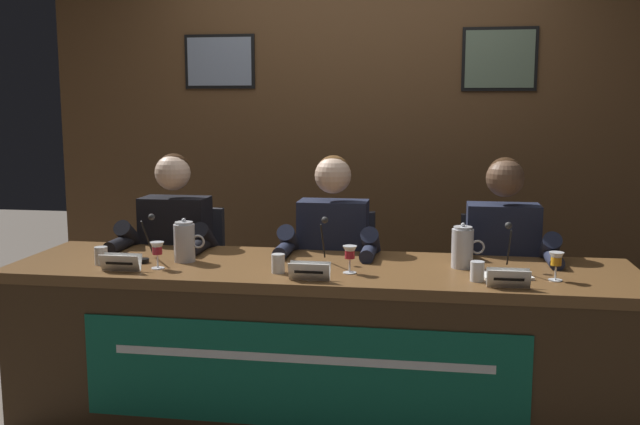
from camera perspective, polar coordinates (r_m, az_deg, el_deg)
ground_plane at (r=3.62m, az=0.00°, el=-15.83°), size 12.00×12.00×0.00m
wall_back_panelled at (r=4.80m, az=2.86°, el=6.32°), size 4.10×0.14×2.60m
conference_table at (r=3.34m, az=-0.31°, el=-8.69°), size 2.90×0.76×0.75m
chair_left at (r=4.19m, az=-10.61°, el=-6.13°), size 0.44×0.45×0.90m
panelist_left at (r=3.95m, az=-11.69°, el=-2.96°), size 0.51×0.48×1.23m
nameplate_left at (r=3.38m, az=-15.44°, el=-3.83°), size 0.18×0.06×0.08m
juice_glass_left at (r=3.38m, az=-12.73°, el=-2.92°), size 0.06×0.06×0.12m
water_cup_left at (r=3.54m, az=-16.89°, el=-3.36°), size 0.06×0.06×0.08m
microphone_left at (r=3.56m, az=-13.59°, el=-2.56°), size 0.06×0.17×0.22m
chair_center at (r=3.99m, az=1.28°, el=-6.74°), size 0.44×0.45×0.90m
panelist_center at (r=3.73m, az=0.88°, el=-3.45°), size 0.51×0.48×1.23m
nameplate_center at (r=3.09m, az=-0.76°, el=-4.66°), size 0.18×0.06×0.08m
juice_glass_center at (r=3.21m, az=2.37°, el=-3.31°), size 0.06×0.06×0.12m
water_cup_center at (r=3.23m, az=-3.33°, el=-4.12°), size 0.06×0.06×0.08m
microphone_center at (r=3.37m, az=0.17°, el=-2.94°), size 0.06×0.17×0.22m
chair_right at (r=3.97m, az=13.86°, el=-7.07°), size 0.44×0.45×0.90m
panelist_right at (r=3.72m, az=14.26°, el=-3.78°), size 0.51×0.48×1.23m
nameplate_right at (r=3.07m, az=14.66°, el=-5.05°), size 0.17×0.06×0.08m
juice_glass_right at (r=3.23m, az=18.14°, el=-3.65°), size 0.06×0.06×0.12m
water_cup_right at (r=3.15m, az=12.30°, el=-4.64°), size 0.06×0.06×0.08m
microphone_right at (r=3.33m, az=14.71°, el=-3.38°), size 0.06×0.17×0.22m
water_pitcher_left_side at (r=3.50m, az=-10.64°, el=-2.30°), size 0.15×0.10×0.21m
water_pitcher_right_side at (r=3.38m, az=11.20°, el=-2.72°), size 0.15×0.10×0.21m
document_stack_right at (r=3.26m, az=14.42°, el=-4.84°), size 0.24×0.19×0.01m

